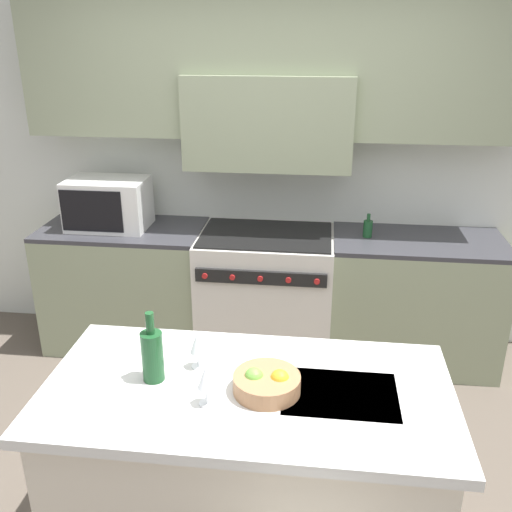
{
  "coord_description": "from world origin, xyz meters",
  "views": [
    {
      "loc": [
        0.37,
        -2.07,
        2.24
      ],
      "look_at": [
        0.06,
        0.54,
        1.17
      ],
      "focal_mm": 40.0,
      "sensor_mm": 36.0,
      "label": 1
    }
  ],
  "objects_px": {
    "microwave": "(108,204)",
    "wine_bottle": "(152,355)",
    "fruit_bowl": "(267,383)",
    "wine_glass_near": "(206,379)",
    "range_stove": "(266,294)",
    "oil_bottle_on_counter": "(368,228)",
    "wine_glass_far": "(198,344)"
  },
  "relations": [
    {
      "from": "oil_bottle_on_counter",
      "to": "fruit_bowl",
      "type": "bearing_deg",
      "value": -105.01
    },
    {
      "from": "fruit_bowl",
      "to": "oil_bottle_on_counter",
      "type": "relative_size",
      "value": 1.63
    },
    {
      "from": "wine_glass_far",
      "to": "fruit_bowl",
      "type": "xyz_separation_m",
      "value": [
        0.3,
        -0.13,
        -0.07
      ]
    },
    {
      "from": "microwave",
      "to": "wine_bottle",
      "type": "height_order",
      "value": "microwave"
    },
    {
      "from": "wine_glass_near",
      "to": "fruit_bowl",
      "type": "distance_m",
      "value": 0.25
    },
    {
      "from": "range_stove",
      "to": "oil_bottle_on_counter",
      "type": "distance_m",
      "value": 0.86
    },
    {
      "from": "wine_glass_near",
      "to": "oil_bottle_on_counter",
      "type": "bearing_deg",
      "value": 70.01
    },
    {
      "from": "fruit_bowl",
      "to": "microwave",
      "type": "bearing_deg",
      "value": 125.5
    },
    {
      "from": "range_stove",
      "to": "oil_bottle_on_counter",
      "type": "relative_size",
      "value": 5.74
    },
    {
      "from": "range_stove",
      "to": "wine_glass_far",
      "type": "relative_size",
      "value": 5.59
    },
    {
      "from": "microwave",
      "to": "range_stove",
      "type": "bearing_deg",
      "value": -0.96
    },
    {
      "from": "fruit_bowl",
      "to": "range_stove",
      "type": "bearing_deg",
      "value": 95.99
    },
    {
      "from": "wine_glass_far",
      "to": "wine_bottle",
      "type": "bearing_deg",
      "value": -146.26
    },
    {
      "from": "wine_glass_far",
      "to": "wine_glass_near",
      "type": "bearing_deg",
      "value": -70.89
    },
    {
      "from": "wine_bottle",
      "to": "fruit_bowl",
      "type": "xyz_separation_m",
      "value": [
        0.46,
        -0.03,
        -0.07
      ]
    },
    {
      "from": "range_stove",
      "to": "oil_bottle_on_counter",
      "type": "bearing_deg",
      "value": 3.13
    },
    {
      "from": "range_stove",
      "to": "oil_bottle_on_counter",
      "type": "height_order",
      "value": "oil_bottle_on_counter"
    },
    {
      "from": "microwave",
      "to": "wine_bottle",
      "type": "xyz_separation_m",
      "value": [
        0.84,
        -1.79,
        -0.05
      ]
    },
    {
      "from": "range_stove",
      "to": "fruit_bowl",
      "type": "bearing_deg",
      "value": -84.01
    },
    {
      "from": "wine_glass_near",
      "to": "wine_glass_far",
      "type": "xyz_separation_m",
      "value": [
        -0.08,
        0.24,
        0.0
      ]
    },
    {
      "from": "range_stove",
      "to": "fruit_bowl",
      "type": "height_order",
      "value": "fruit_bowl"
    },
    {
      "from": "microwave",
      "to": "wine_glass_near",
      "type": "distance_m",
      "value": 2.21
    },
    {
      "from": "wine_bottle",
      "to": "wine_glass_near",
      "type": "relative_size",
      "value": 1.81
    },
    {
      "from": "microwave",
      "to": "wine_bottle",
      "type": "distance_m",
      "value": 1.98
    },
    {
      "from": "oil_bottle_on_counter",
      "to": "wine_glass_near",
      "type": "bearing_deg",
      "value": -109.99
    },
    {
      "from": "wine_glass_far",
      "to": "oil_bottle_on_counter",
      "type": "bearing_deg",
      "value": 65.11
    },
    {
      "from": "microwave",
      "to": "wine_glass_near",
      "type": "height_order",
      "value": "microwave"
    },
    {
      "from": "microwave",
      "to": "wine_glass_near",
      "type": "xyz_separation_m",
      "value": [
        1.09,
        -1.93,
        -0.05
      ]
    },
    {
      "from": "wine_bottle",
      "to": "wine_glass_near",
      "type": "height_order",
      "value": "wine_bottle"
    },
    {
      "from": "wine_bottle",
      "to": "fruit_bowl",
      "type": "relative_size",
      "value": 1.14
    },
    {
      "from": "wine_glass_near",
      "to": "fruit_bowl",
      "type": "xyz_separation_m",
      "value": [
        0.21,
        0.11,
        -0.07
      ]
    },
    {
      "from": "microwave",
      "to": "oil_bottle_on_counter",
      "type": "xyz_separation_m",
      "value": [
        1.79,
        0.02,
        -0.11
      ]
    }
  ]
}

